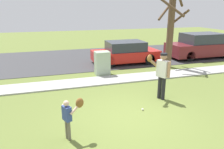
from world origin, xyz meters
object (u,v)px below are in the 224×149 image
(utility_cabinet, at_px, (102,63))
(baseball, at_px, (143,109))
(person_adult, at_px, (162,71))
(person_child, at_px, (70,114))
(parked_hatchback_red, at_px, (125,53))
(street_tree_near, at_px, (171,28))
(parked_suv_maroon, at_px, (201,46))

(utility_cabinet, bearing_deg, baseball, -86.31)
(person_adult, bearing_deg, utility_cabinet, -94.54)
(person_adult, xyz_separation_m, person_child, (-3.48, -1.63, -0.37))
(person_adult, bearing_deg, parked_hatchback_red, -121.18)
(street_tree_near, bearing_deg, baseball, -128.59)
(person_adult, height_order, person_child, person_adult)
(person_adult, height_order, baseball, person_adult)
(person_adult, height_order, utility_cabinet, person_adult)
(person_adult, relative_size, parked_suv_maroon, 0.37)
(street_tree_near, distance_m, parked_hatchback_red, 3.01)
(utility_cabinet, height_order, street_tree_near, street_tree_near)
(baseball, bearing_deg, utility_cabinet, 93.69)
(parked_hatchback_red, bearing_deg, person_child, 59.96)
(utility_cabinet, bearing_deg, person_adult, -70.23)
(person_adult, distance_m, parked_suv_maroon, 8.36)
(person_child, xyz_separation_m, baseball, (2.46, 0.93, -0.68))
(person_adult, relative_size, street_tree_near, 0.42)
(parked_suv_maroon, bearing_deg, street_tree_near, 24.92)
(person_adult, relative_size, baseball, 23.50)
(person_child, relative_size, baseball, 15.14)
(baseball, height_order, utility_cabinet, utility_cabinet)
(person_child, xyz_separation_m, street_tree_near, (6.17, 5.59, 1.51))
(person_child, distance_m, baseball, 2.72)
(person_child, height_order, baseball, person_child)
(person_adult, relative_size, person_child, 1.55)
(person_child, relative_size, street_tree_near, 0.27)
(person_child, relative_size, parked_hatchback_red, 0.28)
(parked_hatchback_red, bearing_deg, parked_suv_maroon, -179.39)
(street_tree_near, xyz_separation_m, parked_suv_maroon, (3.51, 1.63, -1.44))
(person_adult, distance_m, utility_cabinet, 3.86)
(baseball, height_order, parked_hatchback_red, parked_hatchback_red)
(utility_cabinet, bearing_deg, parked_suv_maroon, 14.89)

